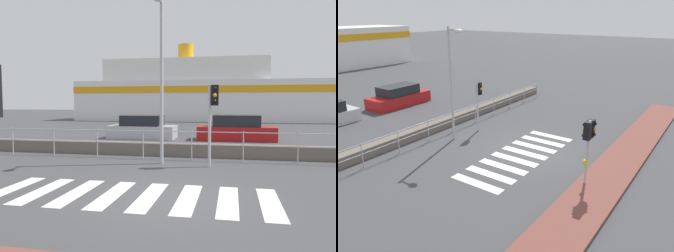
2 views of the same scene
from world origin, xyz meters
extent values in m
plane|color=#424244|center=(0.00, 0.00, 0.00)|extent=(160.00, 160.00, 0.00)
cube|color=silver|center=(-3.98, 0.00, 0.00)|extent=(0.45, 2.40, 0.01)
cube|color=silver|center=(-3.08, 0.00, 0.00)|extent=(0.45, 2.40, 0.01)
cube|color=silver|center=(-2.18, 0.00, 0.00)|extent=(0.45, 2.40, 0.01)
cube|color=silver|center=(-1.28, 0.00, 0.00)|extent=(0.45, 2.40, 0.01)
cube|color=silver|center=(-0.38, 0.00, 0.00)|extent=(0.45, 2.40, 0.01)
cube|color=silver|center=(0.52, 0.00, 0.00)|extent=(0.45, 2.40, 0.01)
cube|color=silver|center=(1.42, 0.00, 0.00)|extent=(0.45, 2.40, 0.01)
cube|color=silver|center=(2.32, 0.00, 0.00)|extent=(0.45, 2.40, 0.01)
cube|color=#6B6056|center=(0.00, 5.81, 0.26)|extent=(21.02, 0.55, 0.51)
cylinder|color=#B2B2B5|center=(0.00, 4.94, 1.08)|extent=(18.92, 0.03, 0.03)
cylinder|color=#B2B2B5|center=(0.00, 4.94, 0.62)|extent=(18.92, 0.03, 0.03)
cylinder|color=#B2B2B5|center=(-7.57, 4.94, 0.57)|extent=(0.04, 0.04, 1.13)
cylinder|color=#B2B2B5|center=(-5.68, 4.94, 0.57)|extent=(0.04, 0.04, 1.13)
cylinder|color=#B2B2B5|center=(-3.78, 4.94, 0.57)|extent=(0.04, 0.04, 1.13)
cylinder|color=#B2B2B5|center=(-1.89, 4.94, 0.57)|extent=(0.04, 0.04, 1.13)
cylinder|color=#B2B2B5|center=(0.00, 4.94, 0.57)|extent=(0.04, 0.04, 1.13)
cylinder|color=#B2B2B5|center=(1.89, 4.94, 0.57)|extent=(0.04, 0.04, 1.13)
cylinder|color=#B2B2B5|center=(3.78, 4.94, 0.57)|extent=(0.04, 0.04, 1.13)
cylinder|color=#B2B2B5|center=(0.74, 3.78, 1.38)|extent=(0.10, 0.10, 2.76)
cube|color=black|center=(0.91, 3.78, 2.42)|extent=(0.24, 0.24, 0.68)
sphere|color=black|center=(0.91, 3.64, 2.63)|extent=(0.13, 0.13, 0.13)
sphere|color=orange|center=(0.91, 3.64, 2.42)|extent=(0.13, 0.13, 0.13)
sphere|color=black|center=(0.91, 3.64, 2.20)|extent=(0.13, 0.13, 0.13)
cylinder|color=#B2B2B5|center=(-0.96, 4.04, 2.88)|extent=(0.12, 0.12, 5.75)
cylinder|color=#B2B2B5|center=(-0.96, 3.72, 5.60)|extent=(0.07, 0.65, 0.07)
cube|color=white|center=(0.00, 31.70, 2.31)|extent=(33.72, 6.39, 4.63)
cube|color=white|center=(-4.05, 31.70, 5.90)|extent=(18.89, 5.11, 2.55)
cube|color=orange|center=(0.00, 28.49, 3.61)|extent=(33.72, 0.08, 0.74)
cylinder|color=orange|center=(-4.05, 31.70, 8.07)|extent=(1.80, 1.80, 1.80)
cube|color=#BCBCC1|center=(-3.87, 11.91, 0.38)|extent=(4.03, 1.82, 0.77)
cube|color=#1E2328|center=(-3.87, 11.91, 1.08)|extent=(2.42, 1.60, 0.63)
cube|color=#B21919|center=(1.72, 11.91, 0.40)|extent=(4.38, 1.81, 0.80)
cube|color=#1E2328|center=(1.72, 11.91, 1.13)|extent=(2.63, 1.60, 0.65)
camera|label=1|loc=(1.49, -7.22, 2.19)|focal=35.00mm
camera|label=2|loc=(-12.72, -7.45, 6.41)|focal=35.00mm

